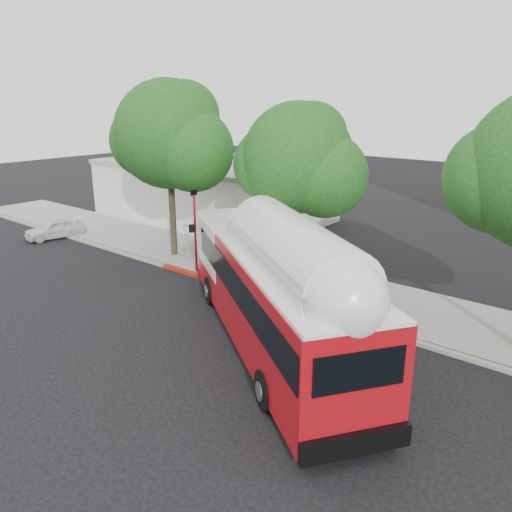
{
  "coord_description": "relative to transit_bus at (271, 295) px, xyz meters",
  "views": [
    {
      "loc": [
        11.84,
        -12.73,
        8.71
      ],
      "look_at": [
        -0.95,
        3.0,
        2.26
      ],
      "focal_mm": 35.0,
      "sensor_mm": 36.0,
      "label": 1
    }
  ],
  "objects": [
    {
      "name": "curb_strip",
      "position": [
        -1.84,
        3.47,
        -1.92
      ],
      "size": [
        60.0,
        0.3,
        0.15
      ],
      "primitive_type": "cube",
      "color": "gray",
      "rests_on": "ground"
    },
    {
      "name": "red_curb_segment",
      "position": [
        -4.84,
        3.47,
        -1.92
      ],
      "size": [
        10.0,
        0.32,
        0.16
      ],
      "primitive_type": "cube",
      "color": "#9E1C11",
      "rests_on": "ground"
    },
    {
      "name": "parked_car",
      "position": [
        -19.84,
        2.89,
        -1.37
      ],
      "size": [
        3.93,
        2.26,
        1.26
      ],
      "primitive_type": "imported",
      "rotation": [
        0.0,
        0.0,
        -0.22
      ],
      "color": "silver",
      "rests_on": "ground"
    },
    {
      "name": "transit_bus",
      "position": [
        0.0,
        0.0,
        0.0
      ],
      "size": [
        13.3,
        10.25,
        4.27
      ],
      "rotation": [
        0.0,
        0.0,
        -0.6
      ],
      "color": "#A70B12",
      "rests_on": "ground"
    },
    {
      "name": "ground",
      "position": [
        -1.84,
        -0.43,
        -2.0
      ],
      "size": [
        120.0,
        120.0,
        0.0
      ],
      "primitive_type": "plane",
      "color": "black",
      "rests_on": "ground"
    },
    {
      "name": "street_tree_mid",
      "position": [
        -2.44,
        5.62,
        3.91
      ],
      "size": [
        5.75,
        5.0,
        8.62
      ],
      "color": "#2D2116",
      "rests_on": "ground"
    },
    {
      "name": "signal_pole",
      "position": [
        -7.71,
        3.76,
        0.25
      ],
      "size": [
        0.12,
        0.41,
        4.38
      ],
      "color": "red",
      "rests_on": "ground"
    },
    {
      "name": "sidewalk",
      "position": [
        -1.84,
        6.07,
        -1.92
      ],
      "size": [
        60.0,
        5.0,
        0.15
      ],
      "primitive_type": "cube",
      "color": "gray",
      "rests_on": "ground"
    },
    {
      "name": "low_commercial_bldg",
      "position": [
        -15.84,
        13.57,
        0.15
      ],
      "size": [
        16.2,
        10.2,
        4.25
      ],
      "color": "silver",
      "rests_on": "ground"
    },
    {
      "name": "street_tree_left",
      "position": [
        -10.37,
        5.13,
        4.61
      ],
      "size": [
        6.67,
        5.8,
        9.74
      ],
      "color": "#2D2116",
      "rests_on": "ground"
    }
  ]
}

